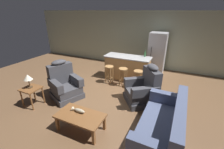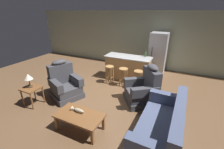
{
  "view_description": "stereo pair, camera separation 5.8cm",
  "coord_description": "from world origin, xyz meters",
  "px_view_note": "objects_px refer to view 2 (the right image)",
  "views": [
    {
      "loc": [
        1.82,
        -4.0,
        2.61
      ],
      "look_at": [
        0.0,
        -0.1,
        0.75
      ],
      "focal_mm": 24.0,
      "sensor_mm": 36.0,
      "label": 1
    },
    {
      "loc": [
        1.87,
        -3.98,
        2.61
      ],
      "look_at": [
        0.0,
        -0.1,
        0.75
      ],
      "focal_mm": 24.0,
      "sensor_mm": 36.0,
      "label": 2
    }
  ],
  "objects_px": {
    "recliner_near_lamp": "(65,84)",
    "kitchen_island": "(128,68)",
    "end_table": "(32,90)",
    "bottle_tall_green": "(146,54)",
    "recliner_near_island": "(143,90)",
    "bar_stool_left": "(110,71)",
    "bar_stool_right": "(138,76)",
    "refrigerator": "(158,54)",
    "bar_stool_middle": "(123,74)",
    "table_lamp": "(28,77)",
    "fish_figurine": "(78,110)",
    "coffee_table": "(79,117)",
    "couch": "(162,127)"
  },
  "relations": [
    {
      "from": "refrigerator",
      "to": "bar_stool_left",
      "type": "bearing_deg",
      "value": -127.66
    },
    {
      "from": "fish_figurine",
      "to": "kitchen_island",
      "type": "relative_size",
      "value": 0.19
    },
    {
      "from": "table_lamp",
      "to": "bar_stool_left",
      "type": "xyz_separation_m",
      "value": [
        1.42,
        2.27,
        -0.4
      ]
    },
    {
      "from": "end_table",
      "to": "recliner_near_lamp",
      "type": "bearing_deg",
      "value": 54.67
    },
    {
      "from": "fish_figurine",
      "to": "recliner_near_lamp",
      "type": "relative_size",
      "value": 0.28
    },
    {
      "from": "table_lamp",
      "to": "couch",
      "type": "bearing_deg",
      "value": 3.59
    },
    {
      "from": "bar_stool_left",
      "to": "refrigerator",
      "type": "distance_m",
      "value": 2.35
    },
    {
      "from": "table_lamp",
      "to": "bar_stool_middle",
      "type": "distance_m",
      "value": 3.04
    },
    {
      "from": "fish_figurine",
      "to": "table_lamp",
      "type": "bearing_deg",
      "value": 174.12
    },
    {
      "from": "coffee_table",
      "to": "fish_figurine",
      "type": "xyz_separation_m",
      "value": [
        -0.1,
        0.08,
        0.1
      ]
    },
    {
      "from": "couch",
      "to": "bar_stool_right",
      "type": "height_order",
      "value": "couch"
    },
    {
      "from": "kitchen_island",
      "to": "table_lamp",
      "type": "bearing_deg",
      "value": -123.45
    },
    {
      "from": "bar_stool_right",
      "to": "end_table",
      "type": "bearing_deg",
      "value": -137.62
    },
    {
      "from": "kitchen_island",
      "to": "bottle_tall_green",
      "type": "distance_m",
      "value": 0.87
    },
    {
      "from": "recliner_near_lamp",
      "to": "kitchen_island",
      "type": "distance_m",
      "value": 2.53
    },
    {
      "from": "coffee_table",
      "to": "fish_figurine",
      "type": "relative_size",
      "value": 3.24
    },
    {
      "from": "table_lamp",
      "to": "kitchen_island",
      "type": "relative_size",
      "value": 0.23
    },
    {
      "from": "recliner_near_island",
      "to": "refrigerator",
      "type": "height_order",
      "value": "refrigerator"
    },
    {
      "from": "coffee_table",
      "to": "end_table",
      "type": "distance_m",
      "value": 1.9
    },
    {
      "from": "coffee_table",
      "to": "kitchen_island",
      "type": "xyz_separation_m",
      "value": [
        -0.0,
        3.17,
        0.11
      ]
    },
    {
      "from": "kitchen_island",
      "to": "bottle_tall_green",
      "type": "height_order",
      "value": "bottle_tall_green"
    },
    {
      "from": "refrigerator",
      "to": "bottle_tall_green",
      "type": "relative_size",
      "value": 6.77
    },
    {
      "from": "recliner_near_island",
      "to": "bar_stool_left",
      "type": "xyz_separation_m",
      "value": [
        -1.51,
        0.77,
        0.05
      ]
    },
    {
      "from": "bar_stool_left",
      "to": "table_lamp",
      "type": "bearing_deg",
      "value": -122.04
    },
    {
      "from": "bar_stool_middle",
      "to": "bar_stool_right",
      "type": "height_order",
      "value": "same"
    },
    {
      "from": "refrigerator",
      "to": "bar_stool_right",
      "type": "bearing_deg",
      "value": -99.11
    },
    {
      "from": "couch",
      "to": "refrigerator",
      "type": "distance_m",
      "value": 4.0
    },
    {
      "from": "recliner_near_island",
      "to": "bar_stool_right",
      "type": "height_order",
      "value": "recliner_near_island"
    },
    {
      "from": "fish_figurine",
      "to": "kitchen_island",
      "type": "distance_m",
      "value": 3.09
    },
    {
      "from": "kitchen_island",
      "to": "bottle_tall_green",
      "type": "relative_size",
      "value": 6.92
    },
    {
      "from": "table_lamp",
      "to": "kitchen_island",
      "type": "distance_m",
      "value": 3.5
    },
    {
      "from": "table_lamp",
      "to": "kitchen_island",
      "type": "height_order",
      "value": "table_lamp"
    },
    {
      "from": "bar_stool_left",
      "to": "bar_stool_right",
      "type": "distance_m",
      "value": 1.12
    },
    {
      "from": "end_table",
      "to": "bar_stool_left",
      "type": "xyz_separation_m",
      "value": [
        1.39,
        2.29,
        0.01
      ]
    },
    {
      "from": "end_table",
      "to": "fish_figurine",
      "type": "bearing_deg",
      "value": -5.55
    },
    {
      "from": "bar_stool_right",
      "to": "recliner_near_island",
      "type": "bearing_deg",
      "value": -62.85
    },
    {
      "from": "table_lamp",
      "to": "bar_stool_right",
      "type": "bearing_deg",
      "value": 41.81
    },
    {
      "from": "fish_figurine",
      "to": "recliner_near_lamp",
      "type": "height_order",
      "value": "recliner_near_lamp"
    },
    {
      "from": "couch",
      "to": "refrigerator",
      "type": "height_order",
      "value": "refrigerator"
    },
    {
      "from": "fish_figurine",
      "to": "end_table",
      "type": "distance_m",
      "value": 1.79
    },
    {
      "from": "coffee_table",
      "to": "bar_stool_middle",
      "type": "height_order",
      "value": "bar_stool_middle"
    },
    {
      "from": "fish_figurine",
      "to": "end_table",
      "type": "bearing_deg",
      "value": 174.45
    },
    {
      "from": "couch",
      "to": "recliner_near_lamp",
      "type": "relative_size",
      "value": 1.6
    },
    {
      "from": "bar_stool_right",
      "to": "refrigerator",
      "type": "xyz_separation_m",
      "value": [
        0.29,
        1.83,
        0.41
      ]
    },
    {
      "from": "bar_stool_left",
      "to": "bottle_tall_green",
      "type": "bearing_deg",
      "value": 38.42
    },
    {
      "from": "bar_stool_left",
      "to": "bar_stool_right",
      "type": "height_order",
      "value": "same"
    },
    {
      "from": "end_table",
      "to": "bottle_tall_green",
      "type": "bearing_deg",
      "value": 51.77
    },
    {
      "from": "recliner_near_island",
      "to": "kitchen_island",
      "type": "relative_size",
      "value": 0.67
    },
    {
      "from": "end_table",
      "to": "bar_stool_middle",
      "type": "height_order",
      "value": "bar_stool_middle"
    },
    {
      "from": "bar_stool_left",
      "to": "bar_stool_right",
      "type": "relative_size",
      "value": 1.0
    }
  ]
}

